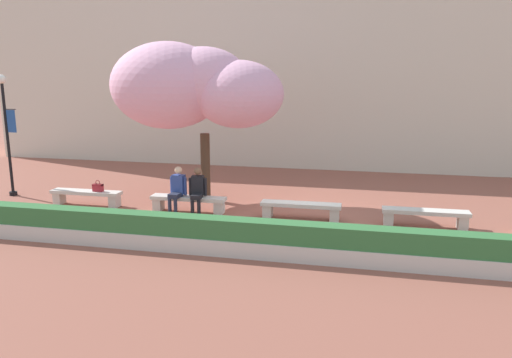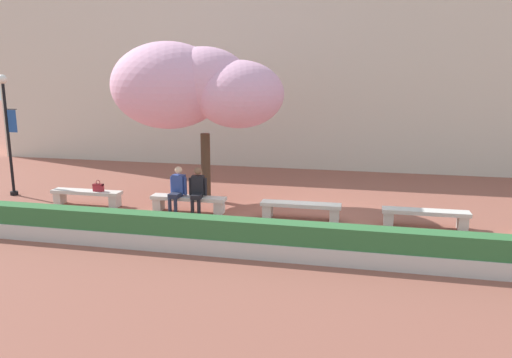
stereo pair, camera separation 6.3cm
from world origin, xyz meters
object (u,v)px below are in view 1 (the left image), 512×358
Objects in this scene: stone_bench_near_west at (188,201)px; lamp_post_with_banner at (6,124)px; handbag at (98,187)px; stone_bench_near_east at (425,215)px; cherry_tree_main at (195,87)px; person_seated_right at (197,189)px; person_seated_left at (177,188)px; stone_bench_west_end at (86,195)px; stone_bench_center at (301,208)px.

lamp_post_with_banner is (-6.17, 0.61, 1.98)m from stone_bench_near_west.
handbag is 3.84m from lamp_post_with_banner.
stone_bench_near_east is 7.40m from cherry_tree_main.
person_seated_right is at bearing -10.03° from stone_bench_near_west.
lamp_post_with_banner is (-5.88, 0.66, 1.60)m from person_seated_left.
handbag is at bearing -179.93° from stone_bench_near_east.
cherry_tree_main is at bearing 23.72° from stone_bench_west_end.
person_seated_right is at bearing -70.63° from cherry_tree_main.
stone_bench_center is 1.67× the size of person_seated_left.
stone_bench_west_end is at bearing 178.38° from handbag.
handbag is (0.40, -0.01, 0.27)m from stone_bench_west_end.
lamp_post_with_banner is (-5.99, -0.72, -1.14)m from cherry_tree_main.
stone_bench_center is at bearing -3.70° from lamp_post_with_banner.
cherry_tree_main is (-3.38, 1.32, 3.13)m from stone_bench_center.
stone_bench_near_west is 1.67× the size of person_seated_right.
person_seated_left is at bearing -179.97° from person_seated_right.
cherry_tree_main reaches higher than stone_bench_center.
person_seated_left is (-3.49, -0.05, 0.39)m from stone_bench_center.
person_seated_right is 0.34× the size of lamp_post_with_banner.
handbag is 0.09× the size of lamp_post_with_banner.
person_seated_left reaches higher than stone_bench_west_end.
person_seated_left reaches higher than stone_bench_near_east.
stone_bench_near_west is at bearing -82.03° from cherry_tree_main.
stone_bench_near_east is (3.19, 0.00, 0.00)m from stone_bench_center.
person_seated_left is 0.59m from person_seated_right.
cherry_tree_main reaches higher than lamp_post_with_banner.
stone_bench_center is 5.99m from handbag.
person_seated_right is (0.59, 0.00, 0.00)m from person_seated_left.
stone_bench_near_west is 1.67× the size of person_seated_left.
person_seated_left is at bearing -169.83° from stone_bench_near_west.
stone_bench_near_west is at bearing 180.00° from stone_bench_near_east.
lamp_post_with_banner is at bearing 168.52° from stone_bench_west_end.
person_seated_right is 6.70m from lamp_post_with_banner.
cherry_tree_main is (-0.48, 1.37, 2.74)m from person_seated_right.
stone_bench_west_end and stone_bench_center have the same top height.
stone_bench_west_end is at bearing 180.00° from stone_bench_near_east.
stone_bench_west_end is 3.51m from person_seated_right.
lamp_post_with_banner reaches higher than stone_bench_near_west.
person_seated_left is at bearing -94.61° from cherry_tree_main.
cherry_tree_main reaches higher than handbag.
cherry_tree_main is (-0.18, 1.32, 3.13)m from stone_bench_near_west.
stone_bench_center and stone_bench_near_east have the same top height.
person_seated_right reaches higher than stone_bench_center.
handbag is at bearing 179.23° from person_seated_right.
stone_bench_center is at bearing 0.87° from person_seated_left.
stone_bench_west_end is 3.63m from lamp_post_with_banner.
lamp_post_with_banner reaches higher than person_seated_right.
person_seated_left is at bearing -1.05° from stone_bench_west_end.
stone_bench_near_west is 1.00× the size of stone_bench_center.
person_seated_right is 3.10m from cherry_tree_main.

